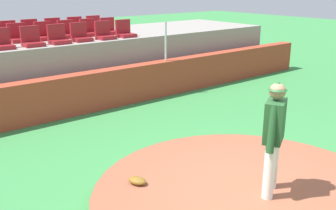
{
  "coord_description": "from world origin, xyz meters",
  "views": [
    {
      "loc": [
        -4.21,
        -3.3,
        3.21
      ],
      "look_at": [
        0.0,
        1.95,
        1.1
      ],
      "focal_mm": 41.93,
      "sensor_mm": 36.0,
      "label": 1
    }
  ],
  "objects_px": {
    "stadium_chair_9": "(18,36)",
    "stadium_chair_19": "(76,28)",
    "stadium_chair_1": "(2,42)",
    "stadium_chair_12": "(89,30)",
    "stadium_chair_11": "(67,32)",
    "pitcher": "(274,130)",
    "stadium_chair_16": "(9,33)",
    "stadium_chair_17": "(31,31)",
    "stadium_chair_3": "(58,38)",
    "stadium_chair_4": "(81,35)",
    "fielding_glove": "(137,181)",
    "stadium_chair_2": "(32,40)",
    "stadium_chair_13": "(109,29)",
    "stadium_chair_20": "(95,26)",
    "stadium_chair_6": "(125,32)",
    "stadium_chair_18": "(54,30)",
    "stadium_chair_5": "(104,33)",
    "stadium_chair_10": "(45,34)"
  },
  "relations": [
    {
      "from": "stadium_chair_4",
      "to": "stadium_chair_20",
      "type": "relative_size",
      "value": 1.0
    },
    {
      "from": "stadium_chair_6",
      "to": "stadium_chair_16",
      "type": "bearing_deg",
      "value": -32.7
    },
    {
      "from": "stadium_chair_19",
      "to": "stadium_chair_16",
      "type": "bearing_deg",
      "value": -0.09
    },
    {
      "from": "stadium_chair_16",
      "to": "stadium_chair_12",
      "type": "bearing_deg",
      "value": 157.68
    },
    {
      "from": "stadium_chair_4",
      "to": "stadium_chair_10",
      "type": "height_order",
      "value": "same"
    },
    {
      "from": "stadium_chair_3",
      "to": "stadium_chair_4",
      "type": "distance_m",
      "value": 0.67
    },
    {
      "from": "stadium_chair_16",
      "to": "stadium_chair_17",
      "type": "height_order",
      "value": "same"
    },
    {
      "from": "pitcher",
      "to": "stadium_chair_13",
      "type": "bearing_deg",
      "value": 47.86
    },
    {
      "from": "pitcher",
      "to": "stadium_chair_16",
      "type": "xyz_separation_m",
      "value": [
        -0.91,
        8.57,
        0.62
      ]
    },
    {
      "from": "stadium_chair_16",
      "to": "stadium_chair_19",
      "type": "height_order",
      "value": "same"
    },
    {
      "from": "stadium_chair_11",
      "to": "stadium_chair_12",
      "type": "height_order",
      "value": "same"
    },
    {
      "from": "stadium_chair_9",
      "to": "stadium_chair_12",
      "type": "bearing_deg",
      "value": 179.88
    },
    {
      "from": "stadium_chair_4",
      "to": "stadium_chair_18",
      "type": "height_order",
      "value": "same"
    },
    {
      "from": "stadium_chair_3",
      "to": "stadium_chair_16",
      "type": "relative_size",
      "value": 1.0
    },
    {
      "from": "fielding_glove",
      "to": "stadium_chair_17",
      "type": "bearing_deg",
      "value": 151.47
    },
    {
      "from": "fielding_glove",
      "to": "stadium_chair_12",
      "type": "distance_m",
      "value": 6.96
    },
    {
      "from": "stadium_chair_3",
      "to": "stadium_chair_20",
      "type": "distance_m",
      "value": 2.78
    },
    {
      "from": "stadium_chair_12",
      "to": "stadium_chair_20",
      "type": "xyz_separation_m",
      "value": [
        0.68,
        0.9,
        0.0
      ]
    },
    {
      "from": "stadium_chair_1",
      "to": "stadium_chair_16",
      "type": "relative_size",
      "value": 1.0
    },
    {
      "from": "stadium_chair_16",
      "to": "stadium_chair_11",
      "type": "bearing_deg",
      "value": 148.2
    },
    {
      "from": "stadium_chair_3",
      "to": "stadium_chair_10",
      "type": "relative_size",
      "value": 1.0
    },
    {
      "from": "stadium_chair_1",
      "to": "stadium_chair_19",
      "type": "xyz_separation_m",
      "value": [
        2.84,
        1.77,
        0.0
      ]
    },
    {
      "from": "stadium_chair_12",
      "to": "stadium_chair_1",
      "type": "bearing_deg",
      "value": 17.73
    },
    {
      "from": "stadium_chair_19",
      "to": "stadium_chair_12",
      "type": "bearing_deg",
      "value": 90.17
    },
    {
      "from": "stadium_chair_6",
      "to": "stadium_chair_19",
      "type": "bearing_deg",
      "value": -69.04
    },
    {
      "from": "stadium_chair_4",
      "to": "pitcher",
      "type": "bearing_deg",
      "value": 86.18
    },
    {
      "from": "stadium_chair_4",
      "to": "stadium_chair_13",
      "type": "relative_size",
      "value": 1.0
    },
    {
      "from": "stadium_chair_4",
      "to": "stadium_chair_10",
      "type": "bearing_deg",
      "value": -52.95
    },
    {
      "from": "stadium_chair_12",
      "to": "stadium_chair_18",
      "type": "xyz_separation_m",
      "value": [
        -0.73,
        0.89,
        0.0
      ]
    },
    {
      "from": "stadium_chair_4",
      "to": "stadium_chair_6",
      "type": "bearing_deg",
      "value": 178.69
    },
    {
      "from": "stadium_chair_13",
      "to": "stadium_chair_11",
      "type": "bearing_deg",
      "value": -1.54
    },
    {
      "from": "stadium_chair_16",
      "to": "stadium_chair_9",
      "type": "bearing_deg",
      "value": 88.1
    },
    {
      "from": "stadium_chair_16",
      "to": "stadium_chair_17",
      "type": "relative_size",
      "value": 1.0
    },
    {
      "from": "pitcher",
      "to": "stadium_chair_6",
      "type": "relative_size",
      "value": 3.43
    },
    {
      "from": "stadium_chair_5",
      "to": "stadium_chair_16",
      "type": "relative_size",
      "value": 1.0
    },
    {
      "from": "stadium_chair_11",
      "to": "stadium_chair_18",
      "type": "distance_m",
      "value": 0.89
    },
    {
      "from": "pitcher",
      "to": "stadium_chair_5",
      "type": "distance_m",
      "value": 6.89
    },
    {
      "from": "stadium_chair_1",
      "to": "stadium_chair_12",
      "type": "distance_m",
      "value": 2.98
    },
    {
      "from": "stadium_chair_1",
      "to": "stadium_chair_11",
      "type": "distance_m",
      "value": 2.31
    },
    {
      "from": "stadium_chair_9",
      "to": "stadium_chair_19",
      "type": "relative_size",
      "value": 1.0
    },
    {
      "from": "pitcher",
      "to": "stadium_chair_4",
      "type": "bearing_deg",
      "value": 57.63
    },
    {
      "from": "stadium_chair_12",
      "to": "pitcher",
      "type": "bearing_deg",
      "value": 81.23
    },
    {
      "from": "stadium_chair_2",
      "to": "stadium_chair_19",
      "type": "relative_size",
      "value": 1.0
    },
    {
      "from": "stadium_chair_1",
      "to": "stadium_chair_2",
      "type": "bearing_deg",
      "value": 178.08
    },
    {
      "from": "fielding_glove",
      "to": "stadium_chair_4",
      "type": "bearing_deg",
      "value": 141.48
    },
    {
      "from": "stadium_chair_3",
      "to": "stadium_chair_19",
      "type": "distance_m",
      "value": 2.28
    },
    {
      "from": "fielding_glove",
      "to": "stadium_chair_2",
      "type": "bearing_deg",
      "value": 155.34
    },
    {
      "from": "stadium_chair_20",
      "to": "stadium_chair_13",
      "type": "bearing_deg",
      "value": 88.99
    },
    {
      "from": "stadium_chair_10",
      "to": "stadium_chair_13",
      "type": "distance_m",
      "value": 2.07
    },
    {
      "from": "stadium_chair_4",
      "to": "stadium_chair_17",
      "type": "bearing_deg",
      "value": -68.2
    }
  ]
}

